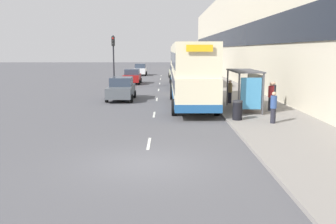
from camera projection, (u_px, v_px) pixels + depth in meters
name	position (u px, v px, depth m)	size (l,w,h in m)	color
ground_plane	(145.00, 164.00, 12.81)	(220.00, 220.00, 0.00)	#515156
pavement	(208.00, 78.00, 50.82)	(5.00, 93.00, 0.14)	gray
terrace_facade	(239.00, 34.00, 49.88)	(3.10, 93.00, 12.05)	beige
lane_mark_0	(149.00, 143.00, 15.57)	(0.12, 2.00, 0.01)	silver
lane_mark_1	(154.00, 115.00, 22.59)	(0.12, 2.00, 0.01)	silver
lane_mark_2	(157.00, 99.00, 29.61)	(0.12, 2.00, 0.01)	silver
lane_mark_3	(159.00, 90.00, 36.63)	(0.12, 2.00, 0.01)	silver
lane_mark_4	(160.00, 84.00, 43.65)	(0.12, 2.00, 0.01)	silver
lane_mark_5	(161.00, 79.00, 50.67)	(0.12, 2.00, 0.01)	silver
lane_mark_6	(161.00, 75.00, 57.69)	(0.12, 2.00, 0.01)	silver
bus_shelter	(248.00, 83.00, 22.98)	(1.60, 4.20, 2.48)	#4C4C51
double_decker_bus_near	(192.00, 73.00, 25.38)	(2.85, 11.34, 4.30)	beige
double_decker_bus_ahead	(183.00, 65.00, 40.26)	(2.85, 11.09, 4.30)	beige
car_0	(176.00, 71.00, 53.96)	(2.04, 3.83, 1.68)	#B7B799
car_1	(132.00, 76.00, 43.31)	(2.04, 4.33, 1.70)	maroon
car_2	(121.00, 89.00, 29.18)	(2.06, 4.56, 1.76)	#4C5156
car_3	(140.00, 70.00, 57.95)	(1.97, 4.26, 1.80)	silver
pedestrian_at_shelter	(271.00, 96.00, 23.06)	(0.35, 0.35, 1.77)	#23232D
pedestrian_1	(273.00, 107.00, 19.10)	(0.32, 0.32, 1.63)	#23232D
pedestrian_2	(273.00, 94.00, 24.86)	(0.33, 0.33, 1.65)	#23232D
pedestrian_3	(230.00, 91.00, 26.36)	(0.32, 0.32, 1.63)	#23232D
litter_bin	(237.00, 110.00, 20.05)	(0.55, 0.55, 1.05)	black
traffic_light_far_kerb	(113.00, 54.00, 36.46)	(0.30, 0.32, 5.27)	black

